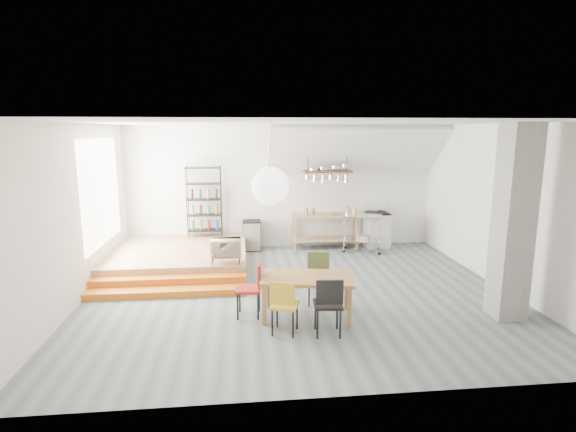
{
  "coord_description": "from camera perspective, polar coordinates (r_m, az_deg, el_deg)",
  "views": [
    {
      "loc": [
        -1.07,
        -8.18,
        3.08
      ],
      "look_at": [
        -0.12,
        0.8,
        1.34
      ],
      "focal_mm": 28.0,
      "sensor_mm": 36.0,
      "label": 1
    }
  ],
  "objects": [
    {
      "name": "chair_black",
      "position": [
        6.85,
        5.16,
        -10.76
      ],
      "size": [
        0.45,
        0.45,
        0.93
      ],
      "rotation": [
        0.0,
        0.0,
        3.07
      ],
      "color": "black",
      "rests_on": "ground"
    },
    {
      "name": "mini_fridge",
      "position": [
        11.69,
        -4.62,
        -2.46
      ],
      "size": [
        0.45,
        0.45,
        0.77
      ],
      "primitive_type": "cube",
      "color": "black",
      "rests_on": "ground"
    },
    {
      "name": "window_pane",
      "position": [
        10.18,
        -22.6,
        2.85
      ],
      "size": [
        0.02,
        2.5,
        2.2
      ],
      "primitive_type": "cube",
      "color": "white",
      "rests_on": "wall_left"
    },
    {
      "name": "floor",
      "position": [
        8.8,
        1.36,
        -9.58
      ],
      "size": [
        8.0,
        8.0,
        0.0
      ],
      "primitive_type": "plane",
      "color": "#576164",
      "rests_on": "ground"
    },
    {
      "name": "wall_back",
      "position": [
        11.82,
        -0.79,
        3.71
      ],
      "size": [
        8.0,
        0.04,
        3.2
      ],
      "primitive_type": "cube",
      "color": "silver",
      "rests_on": "ground"
    },
    {
      "name": "chair_olive",
      "position": [
        8.14,
        3.88,
        -7.27
      ],
      "size": [
        0.47,
        0.47,
        0.91
      ],
      "rotation": [
        0.0,
        0.0,
        -0.14
      ],
      "color": "#545F2D",
      "rests_on": "ground"
    },
    {
      "name": "step_lower",
      "position": [
        8.88,
        -15.12,
        -9.33
      ],
      "size": [
        3.0,
        0.35,
        0.13
      ],
      "primitive_type": "cube",
      "color": "#C96917",
      "rests_on": "ground"
    },
    {
      "name": "paper_lantern",
      "position": [
        7.15,
        -2.26,
        3.83
      ],
      "size": [
        0.6,
        0.6,
        0.6
      ],
      "primitive_type": "sphere",
      "color": "white",
      "rests_on": "ceiling"
    },
    {
      "name": "wall_right",
      "position": [
        9.74,
        25.46,
        1.1
      ],
      "size": [
        0.04,
        7.0,
        3.2
      ],
      "primitive_type": "cube",
      "color": "silver",
      "rests_on": "ground"
    },
    {
      "name": "slope_ceiling",
      "position": [
        11.46,
        8.58,
        8.13
      ],
      "size": [
        4.4,
        1.44,
        1.32
      ],
      "primitive_type": "cube",
      "rotation": [
        -0.73,
        0.0,
        0.0
      ],
      "color": "white",
      "rests_on": "wall_back"
    },
    {
      "name": "ceiling",
      "position": [
        8.25,
        1.47,
        11.74
      ],
      "size": [
        8.0,
        7.0,
        0.02
      ],
      "primitive_type": "cube",
      "color": "white",
      "rests_on": "wall_back"
    },
    {
      "name": "platform",
      "position": [
        10.67,
        -13.55,
        -5.06
      ],
      "size": [
        3.0,
        3.0,
        0.4
      ],
      "primitive_type": "cube",
      "color": "#976C4B",
      "rests_on": "ground"
    },
    {
      "name": "stove",
      "position": [
        12.16,
        11.19,
        -1.65
      ],
      "size": [
        0.6,
        0.6,
        1.18
      ],
      "color": "white",
      "rests_on": "ground"
    },
    {
      "name": "dining_table",
      "position": [
        7.47,
        2.46,
        -8.23
      ],
      "size": [
        1.62,
        1.08,
        0.71
      ],
      "rotation": [
        0.0,
        0.0,
        -0.17
      ],
      "color": "brown",
      "rests_on": "ground"
    },
    {
      "name": "rolling_cart",
      "position": [
        11.56,
        9.42,
        -1.55
      ],
      "size": [
        1.07,
        0.79,
        0.95
      ],
      "rotation": [
        0.0,
        0.0,
        -0.3
      ],
      "color": "silver",
      "rests_on": "ground"
    },
    {
      "name": "microwave_shelf",
      "position": [
        9.28,
        -7.86,
        -5.03
      ],
      "size": [
        0.6,
        0.4,
        0.16
      ],
      "color": "#976C4B",
      "rests_on": "platform"
    },
    {
      "name": "kitchen_counter",
      "position": [
        11.79,
        4.71,
        -1.15
      ],
      "size": [
        1.8,
        0.6,
        0.91
      ],
      "color": "#976C4B",
      "rests_on": "ground"
    },
    {
      "name": "wire_shelving",
      "position": [
        11.55,
        -10.58,
        1.99
      ],
      "size": [
        0.88,
        0.38,
        1.8
      ],
      "color": "black",
      "rests_on": "platform"
    },
    {
      "name": "wall_left",
      "position": [
        8.81,
        -25.35,
        0.18
      ],
      "size": [
        0.04,
        7.0,
        3.2
      ],
      "primitive_type": "cube",
      "color": "silver",
      "rests_on": "ground"
    },
    {
      "name": "chair_mustard",
      "position": [
        6.89,
        -0.54,
        -10.91
      ],
      "size": [
        0.5,
        0.5,
        0.87
      ],
      "rotation": [
        0.0,
        0.0,
        2.82
      ],
      "color": "gold",
      "rests_on": "ground"
    },
    {
      "name": "step_upper",
      "position": [
        9.18,
        -14.81,
        -8.19
      ],
      "size": [
        3.0,
        0.35,
        0.27
      ],
      "primitive_type": "cube",
      "color": "#C96917",
      "rests_on": "ground"
    },
    {
      "name": "bowl",
      "position": [
        11.72,
        5.79,
        0.32
      ],
      "size": [
        0.29,
        0.29,
        0.05
      ],
      "primitive_type": "imported",
      "rotation": [
        0.0,
        0.0,
        0.35
      ],
      "color": "silver",
      "rests_on": "kitchen_counter"
    },
    {
      "name": "pot_rack",
      "position": [
        11.37,
        5.17,
        5.29
      ],
      "size": [
        1.2,
        0.5,
        1.43
      ],
      "color": "#3F2519",
      "rests_on": "ceiling"
    },
    {
      "name": "microwave",
      "position": [
        9.23,
        -7.89,
        -3.92
      ],
      "size": [
        0.61,
        0.42,
        0.34
      ],
      "primitive_type": "imported",
      "rotation": [
        0.0,
        0.0,
        -0.01
      ],
      "color": "beige",
      "rests_on": "microwave_shelf"
    },
    {
      "name": "chair_red",
      "position": [
        7.57,
        -4.48,
        -8.67
      ],
      "size": [
        0.46,
        0.46,
        0.91
      ],
      "rotation": [
        0.0,
        0.0,
        -1.67
      ],
      "color": "#A82018",
      "rests_on": "ground"
    },
    {
      "name": "concrete_column",
      "position": [
        8.12,
        26.7,
        -0.77
      ],
      "size": [
        0.5,
        0.5,
        3.2
      ],
      "primitive_type": "cube",
      "color": "slate",
      "rests_on": "ground"
    }
  ]
}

